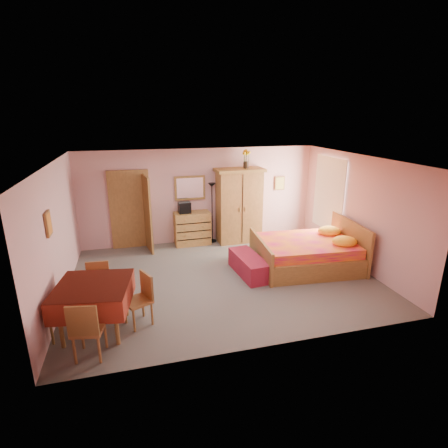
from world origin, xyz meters
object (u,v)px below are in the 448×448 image
object	(u,v)px
chair_south	(89,328)
sunflower_vase	(246,159)
chair_east	(138,300)
wardrobe	(239,206)
bed	(306,245)
wall_mirror	(190,188)
stereo	(185,208)
dining_table	(95,308)
chest_of_drawers	(192,228)
floor_lamp	(212,213)
chair_west	(43,314)
chair_north	(98,288)
bench	(249,265)

from	to	relation	value
chair_south	sunflower_vase	bearing A→B (deg)	59.21
chair_south	chair_east	world-z (taller)	chair_south
wardrobe	bed	distance (m)	2.36
wall_mirror	stereo	xyz separation A→B (m)	(-0.20, -0.22, -0.49)
dining_table	chest_of_drawers	bearing A→B (deg)	58.12
dining_table	chair_east	world-z (taller)	chair_east
floor_lamp	chair_west	bearing A→B (deg)	-134.30
sunflower_vase	chair_west	xyz separation A→B (m)	(-4.52, -3.57, -1.87)
chest_of_drawers	floor_lamp	distance (m)	0.69
bed	chair_west	bearing A→B (deg)	-159.91
chair_north	dining_table	bearing A→B (deg)	93.98
wall_mirror	stereo	world-z (taller)	wall_mirror
stereo	wardrobe	bearing A→B (deg)	-2.92
chair_east	chair_west	bearing A→B (deg)	66.79
wall_mirror	bench	bearing A→B (deg)	-70.57
bench	dining_table	bearing A→B (deg)	-156.08
dining_table	stereo	bearing A→B (deg)	60.38
bench	chair_south	world-z (taller)	chair_south
chest_of_drawers	chair_south	size ratio (longest dim) A/B	1.01
chest_of_drawers	floor_lamp	xyz separation A→B (m)	(0.57, 0.05, 0.39)
stereo	sunflower_vase	world-z (taller)	sunflower_vase
bed	bench	xyz separation A→B (m)	(-1.43, -0.06, -0.32)
wardrobe	bed	size ratio (longest dim) A/B	0.89
chest_of_drawers	bed	distance (m)	3.18
chest_of_drawers	bench	bearing A→B (deg)	-69.04
chair_north	chair_east	world-z (taller)	chair_east
chair_east	chest_of_drawers	bearing A→B (deg)	-48.16
stereo	bench	xyz separation A→B (m)	(1.09, -2.21, -0.84)
bed	chair_east	bearing A→B (deg)	-155.03
sunflower_vase	chair_west	distance (m)	6.06
floor_lamp	wardrobe	distance (m)	0.78
chair_south	chest_of_drawers	bearing A→B (deg)	73.08
chest_of_drawers	chair_south	distance (m)	4.85
chest_of_drawers	wall_mirror	xyz separation A→B (m)	(0.00, 0.21, 1.09)
chair_north	chair_south	bearing A→B (deg)	92.31
chair_west	chair_east	size ratio (longest dim) A/B	0.99
chair_east	wall_mirror	bearing A→B (deg)	-46.99
chair_south	chair_west	size ratio (longest dim) A/B	1.06
dining_table	chair_west	bearing A→B (deg)	-178.10
wall_mirror	wardrobe	xyz separation A→B (m)	(1.31, -0.30, -0.52)
chair_north	chair_east	distance (m)	0.94
chair_east	chair_north	bearing A→B (deg)	22.72
chest_of_drawers	wall_mirror	world-z (taller)	wall_mirror
floor_lamp	chair_west	size ratio (longest dim) A/B	1.88
wardrobe	chair_south	size ratio (longest dim) A/B	2.17
chest_of_drawers	bench	xyz separation A→B (m)	(0.89, -2.22, -0.24)
sunflower_vase	chair_east	distance (m)	5.03
wall_mirror	sunflower_vase	distance (m)	1.71
stereo	floor_lamp	xyz separation A→B (m)	(0.77, 0.05, -0.22)
bench	dining_table	distance (m)	3.45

